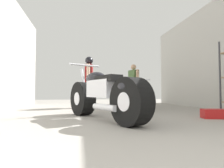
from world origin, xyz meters
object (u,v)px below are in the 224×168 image
object	(u,v)px
motorcycle_maroon_cruiser	(103,95)
mechanic_with_helmet	(89,77)
red_toolbox	(214,114)
motorcycle_black_naked	(136,96)
mechanic_in_blue	(134,82)

from	to	relation	value
motorcycle_maroon_cruiser	mechanic_with_helmet	size ratio (longest dim) A/B	1.36
motorcycle_maroon_cruiser	mechanic_with_helmet	distance (m)	2.70
red_toolbox	motorcycle_maroon_cruiser	bearing A→B (deg)	175.73
motorcycle_maroon_cruiser	motorcycle_black_naked	world-z (taller)	motorcycle_maroon_cruiser
motorcycle_black_naked	mechanic_in_blue	bearing A→B (deg)	75.78
mechanic_with_helmet	motorcycle_maroon_cruiser	bearing A→B (deg)	-87.38
motorcycle_black_naked	red_toolbox	distance (m)	2.44
mechanic_with_helmet	red_toolbox	bearing A→B (deg)	-52.26
motorcycle_maroon_cruiser	red_toolbox	world-z (taller)	motorcycle_maroon_cruiser
mechanic_in_blue	mechanic_with_helmet	size ratio (longest dim) A/B	0.98
motorcycle_maroon_cruiser	mechanic_in_blue	size ratio (longest dim) A/B	1.39
mechanic_with_helmet	red_toolbox	world-z (taller)	mechanic_with_helmet
motorcycle_maroon_cruiser	red_toolbox	distance (m)	2.08
mechanic_in_blue	red_toolbox	world-z (taller)	mechanic_in_blue
mechanic_with_helmet	red_toolbox	size ratio (longest dim) A/B	3.94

